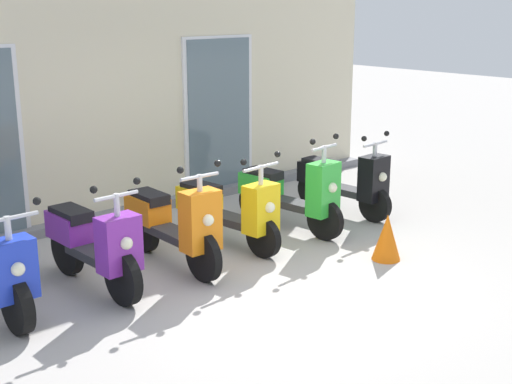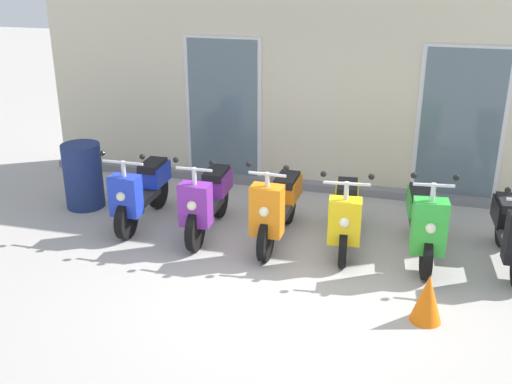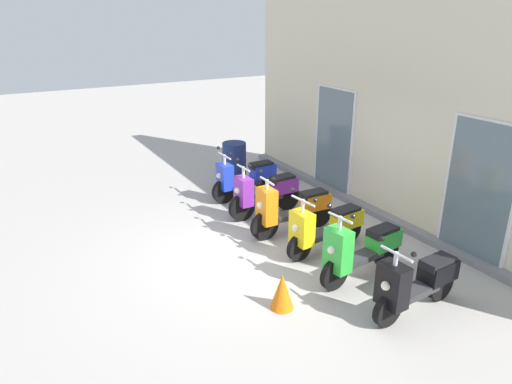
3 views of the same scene
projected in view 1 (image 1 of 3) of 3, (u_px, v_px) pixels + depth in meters
The scene contains 8 objects.
ground_plane at pixel (260, 280), 7.19m from camera, with size 40.00×40.00×0.00m, color #A8A39E.
storefront_facade at pixel (100, 64), 8.86m from camera, with size 9.44×0.50×4.11m.
scooter_purple at pixel (93, 243), 6.84m from camera, with size 0.52×1.60×1.19m.
scooter_orange at pixel (173, 222), 7.43m from camera, with size 0.52×1.68×1.23m.
scooter_yellow at pixel (228, 209), 8.07m from camera, with size 0.61×1.61×1.16m.
scooter_green at pixel (291, 193), 8.61m from camera, with size 0.54×1.62×1.26m.
scooter_black at pixel (344, 181), 9.31m from camera, with size 0.56×1.52×1.16m.
traffic_cone at pixel (387, 237), 7.69m from camera, with size 0.32×0.32×0.52m, color orange.
Camera 1 is at (-4.48, -4.98, 2.77)m, focal length 49.09 mm.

